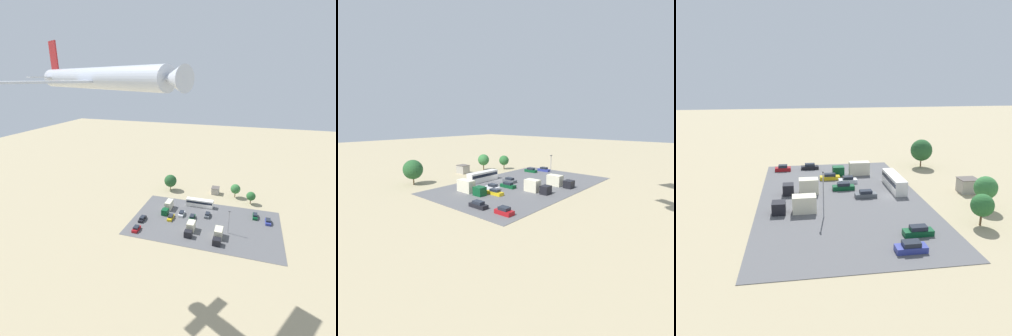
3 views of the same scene
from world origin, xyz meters
The scene contains 20 objects.
ground_plane centered at (0.00, 0.00, 0.00)m, with size 400.00×400.00×0.00m, color tan.
parking_lot_surface centered at (0.00, 9.90, 0.04)m, with size 53.62×32.69×0.08m.
shed_building centered at (-0.08, -17.46, 1.53)m, with size 3.46×3.99×3.04m.
bus centered at (4.35, -2.52, 1.76)m, with size 11.15×2.61×3.11m.
parked_car_0 centered at (-22.36, 3.01, 0.73)m, with size 1.91×4.54×1.57m.
parked_car_1 centered at (12.82, 10.83, 0.71)m, with size 1.75×4.75×1.50m.
parked_car_2 centered at (9.61, 6.96, 0.74)m, with size 1.90×4.24×1.59m.
parked_car_3 centered at (22.05, 22.20, 0.75)m, with size 1.97×4.03×1.61m.
parked_car_4 centered at (5.08, 8.65, 0.75)m, with size 1.76×4.78×1.61m.
parked_car_5 centered at (22.71, 15.15, 0.72)m, with size 1.77×4.61×1.54m.
parked_car_6 centered at (-0.19, 4.80, 0.70)m, with size 1.80×4.42×1.49m.
parked_car_7 centered at (-17.77, 0.23, 0.74)m, with size 1.73×4.73×1.59m.
parked_truck_0 centered at (3.75, 17.44, 1.56)m, with size 2.58×7.37×3.23m.
parked_truck_1 centered at (15.95, 4.56, 1.58)m, with size 2.35×9.22×3.28m.
parked_truck_2 centered at (-6.00, 18.74, 1.51)m, with size 2.60×7.95×3.12m.
tree_near_shed centered at (20.97, -15.09, 4.67)m, with size 5.82×5.82×7.58m.
tree_apron_mid centered at (-9.03, -15.94, 4.09)m, with size 4.29×4.29×6.25m.
tree_apron_far centered at (-15.76, -11.35, 3.57)m, with size 3.79×3.79×5.48m.
light_pole_lot_centre centered at (-8.86, 14.18, 4.75)m, with size 0.90×0.28×8.48m.
airplane centered at (14.40, 51.33, 50.90)m, with size 39.34×33.43×9.60m.
Camera 1 is at (-12.82, 94.94, 51.11)m, focal length 28.00 mm.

